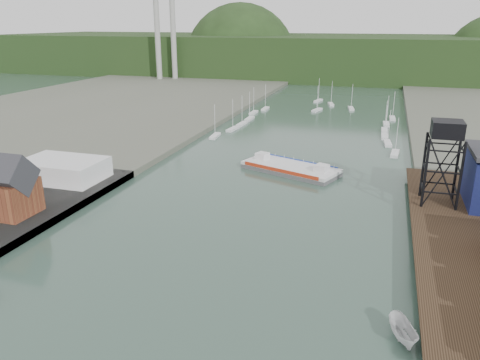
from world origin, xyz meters
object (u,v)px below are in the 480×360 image
Objects in this scene: harbor_building at (1,190)px; lift_tower at (447,134)px; chain_ferry at (290,168)px; motorboat at (403,332)px.

lift_tower reaches higher than harbor_building.
lift_tower is (77.00, 28.00, 9.56)m from harbor_building.
harbor_building is 0.48× the size of chain_ferry.
lift_tower is at bearing 62.37° from motorboat.
chain_ferry is 4.06× the size of motorboat.
harbor_building is 1.94× the size of motorboat.
chain_ferry is at bearing 45.29° from harbor_building.
lift_tower is 39.36m from chain_ferry.
lift_tower is 45.34m from motorboat.
chain_ferry is (44.83, 45.28, -5.11)m from harbor_building.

